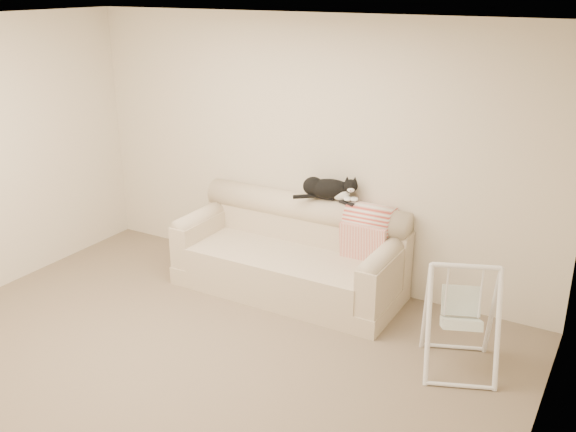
% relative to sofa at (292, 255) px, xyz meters
% --- Properties ---
extents(ground_plane, '(5.00, 5.00, 0.00)m').
position_rel_sofa_xyz_m(ground_plane, '(-0.03, -1.62, -0.35)').
color(ground_plane, '#6F5D4D').
rests_on(ground_plane, ground).
extents(room_shell, '(5.04, 4.04, 2.60)m').
position_rel_sofa_xyz_m(room_shell, '(-0.03, -1.62, 1.18)').
color(room_shell, beige).
rests_on(room_shell, ground).
extents(sofa, '(2.20, 0.93, 0.90)m').
position_rel_sofa_xyz_m(sofa, '(0.00, 0.00, 0.00)').
color(sofa, '#C4B996').
rests_on(sofa, ground).
extents(remote_a, '(0.18, 0.05, 0.03)m').
position_rel_sofa_xyz_m(remote_a, '(0.23, 0.25, 0.56)').
color(remote_a, black).
rests_on(remote_a, sofa).
extents(remote_b, '(0.18, 0.10, 0.02)m').
position_rel_sofa_xyz_m(remote_b, '(0.47, 0.21, 0.56)').
color(remote_b, black).
rests_on(remote_b, sofa).
extents(tuxedo_cat, '(0.60, 0.40, 0.24)m').
position_rel_sofa_xyz_m(tuxedo_cat, '(0.27, 0.23, 0.66)').
color(tuxedo_cat, black).
rests_on(tuxedo_cat, sofa).
extents(throw_blanket, '(0.45, 0.38, 0.58)m').
position_rel_sofa_xyz_m(throw_blanket, '(0.70, 0.23, 0.37)').
color(throw_blanket, '#C54134').
rests_on(throw_blanket, sofa).
extents(baby_swing, '(0.72, 0.74, 0.90)m').
position_rel_sofa_xyz_m(baby_swing, '(1.81, -0.57, 0.10)').
color(baby_swing, white).
rests_on(baby_swing, ground).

